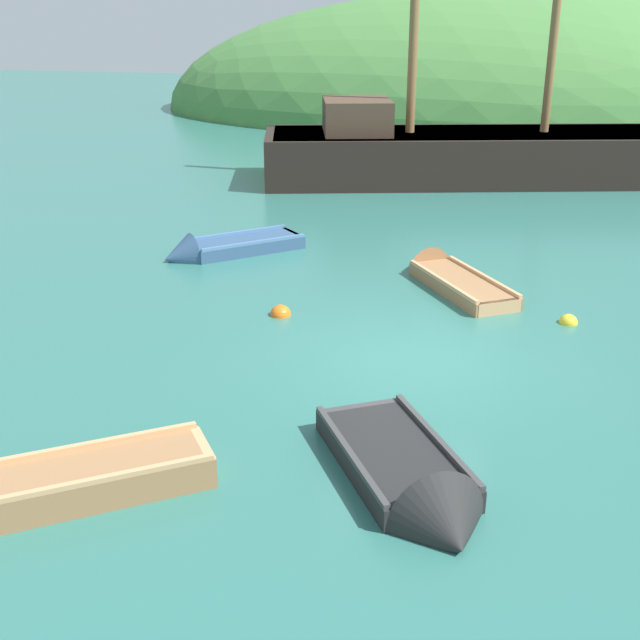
% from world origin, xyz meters
% --- Properties ---
extents(ground_plane, '(120.00, 120.00, 0.00)m').
position_xyz_m(ground_plane, '(0.00, 0.00, 0.00)').
color(ground_plane, '#2D6B60').
extents(shore_hill, '(38.36, 24.14, 13.33)m').
position_xyz_m(shore_hill, '(-2.38, 35.87, 0.00)').
color(shore_hill, '#477F3D').
rests_on(shore_hill, ground).
extents(sailing_ship, '(16.43, 8.39, 12.40)m').
position_xyz_m(sailing_ship, '(-1.06, 15.50, 0.59)').
color(sailing_ship, black).
rests_on(sailing_ship, ground).
extents(rowboat_far, '(3.12, 3.21, 1.04)m').
position_xyz_m(rowboat_far, '(-5.44, 4.72, 0.09)').
color(rowboat_far, '#335175').
rests_on(rowboat_far, ground).
extents(rowboat_portside, '(3.38, 2.99, 0.88)m').
position_xyz_m(rowboat_portside, '(-3.33, -5.38, 0.15)').
color(rowboat_portside, '#9E7047').
rests_on(rowboat_portside, ground).
extents(rowboat_near_dock, '(2.94, 3.49, 0.98)m').
position_xyz_m(rowboat_near_dock, '(0.01, 4.13, 0.08)').
color(rowboat_near_dock, '#9E7047').
rests_on(rowboat_near_dock, ground).
extents(rowboat_outer_left, '(2.78, 3.28, 1.20)m').
position_xyz_m(rowboat_outer_left, '(0.73, -3.95, 0.09)').
color(rowboat_outer_left, black).
rests_on(rowboat_outer_left, ground).
extents(buoy_yellow, '(0.35, 0.35, 0.35)m').
position_xyz_m(buoy_yellow, '(2.50, 2.40, 0.00)').
color(buoy_yellow, yellow).
rests_on(buoy_yellow, ground).
extents(buoy_orange, '(0.40, 0.40, 0.40)m').
position_xyz_m(buoy_orange, '(-2.77, 1.26, 0.00)').
color(buoy_orange, orange).
rests_on(buoy_orange, ground).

